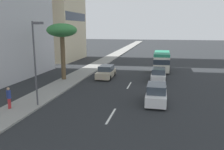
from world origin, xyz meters
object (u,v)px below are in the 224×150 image
(pedestrian_near_lamp, at_px, (9,97))
(street_lamp, at_px, (36,55))
(minibus_fourth, at_px, (162,61))
(palm_tree, at_px, (62,32))
(car_lead, at_px, (106,72))
(car_third, at_px, (156,94))
(car_second, at_px, (158,75))

(pedestrian_near_lamp, bearing_deg, street_lamp, 61.84)
(minibus_fourth, bearing_deg, street_lamp, 152.82)
(pedestrian_near_lamp, distance_m, palm_tree, 12.08)
(minibus_fourth, bearing_deg, palm_tree, 128.25)
(pedestrian_near_lamp, bearing_deg, palm_tree, 118.29)
(car_lead, distance_m, pedestrian_near_lamp, 14.36)
(car_third, bearing_deg, pedestrian_near_lamp, 111.20)
(car_second, distance_m, palm_tree, 12.92)
(pedestrian_near_lamp, xyz_separation_m, street_lamp, (1.27, -1.83, 3.25))
(palm_tree, bearing_deg, car_lead, -62.44)
(car_lead, xyz_separation_m, pedestrian_near_lamp, (-13.59, 4.61, 0.34))
(minibus_fourth, height_order, pedestrian_near_lamp, minibus_fourth)
(car_lead, bearing_deg, pedestrian_near_lamp, -18.74)
(minibus_fourth, distance_m, pedestrian_near_lamp, 23.56)
(car_third, xyz_separation_m, street_lamp, (-3.14, 9.54, 3.55))
(car_lead, height_order, street_lamp, street_lamp)
(car_second, relative_size, car_third, 1.06)
(car_second, xyz_separation_m, pedestrian_near_lamp, (-13.36, 11.36, 0.35))
(car_second, bearing_deg, car_third, -179.96)
(car_second, relative_size, minibus_fourth, 0.71)
(minibus_fourth, bearing_deg, car_third, 178.89)
(car_third, bearing_deg, car_lead, 36.34)
(car_second, height_order, car_third, car_third)
(pedestrian_near_lamp, bearing_deg, minibus_fourth, 87.35)
(car_lead, relative_size, car_third, 0.99)
(car_second, height_order, minibus_fourth, minibus_fourth)
(minibus_fourth, bearing_deg, car_second, 177.44)
(car_lead, distance_m, car_third, 11.40)
(car_lead, relative_size, palm_tree, 0.64)
(pedestrian_near_lamp, bearing_deg, car_lead, 98.33)
(car_third, distance_m, street_lamp, 10.65)
(car_lead, bearing_deg, car_second, 88.02)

